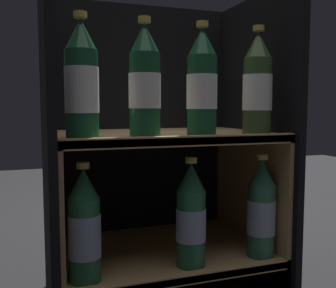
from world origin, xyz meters
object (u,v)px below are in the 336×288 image
bottle_upper_front_0 (82,83)px  bottle_lower_front_2 (261,211)px  bottle_upper_front_1 (145,84)px  bottle_lower_front_1 (191,218)px  bottle_lower_front_0 (84,229)px  bottle_upper_front_3 (257,86)px  bottle_upper_front_2 (202,85)px

bottle_upper_front_0 → bottle_lower_front_2: bearing=-0.0°
bottle_upper_front_1 → bottle_lower_front_1: size_ratio=1.00×
bottle_lower_front_0 → bottle_upper_front_3: bearing=0.0°
bottle_upper_front_0 → bottle_lower_front_1: size_ratio=1.00×
bottle_upper_front_2 → bottle_lower_front_2: 0.38m
bottle_upper_front_0 → bottle_upper_front_2: same height
bottle_upper_front_0 → bottle_upper_front_1: size_ratio=1.00×
bottle_lower_front_0 → bottle_lower_front_1: bearing=-0.0°
bottle_lower_front_2 → bottle_lower_front_0: bearing=180.0°
bottle_upper_front_1 → bottle_upper_front_2: size_ratio=1.00×
bottle_upper_front_2 → bottle_upper_front_0: bearing=180.0°
bottle_upper_front_3 → bottle_upper_front_1: bearing=-180.0°
bottle_upper_front_2 → bottle_lower_front_1: bottle_upper_front_2 is taller
bottle_lower_front_2 → bottle_lower_front_1: bearing=180.0°
bottle_upper_front_0 → bottle_upper_front_3: (0.46, 0.00, 0.00)m
bottle_upper_front_0 → bottle_upper_front_1: same height
bottle_upper_front_0 → bottle_lower_front_2: size_ratio=1.00×
bottle_upper_front_1 → bottle_lower_front_2: bearing=0.0°
bottle_upper_front_3 → bottle_lower_front_0: bottle_upper_front_3 is taller
bottle_lower_front_2 → bottle_upper_front_3: bearing=180.0°
bottle_upper_front_1 → bottle_lower_front_1: bearing=0.0°
bottle_lower_front_0 → bottle_lower_front_1: (0.27, -0.00, 0.00)m
bottle_upper_front_3 → bottle_lower_front_1: size_ratio=1.00×
bottle_upper_front_2 → bottle_lower_front_2: bottle_upper_front_2 is taller
bottle_upper_front_3 → bottle_lower_front_1: bearing=-180.0°
bottle_upper_front_0 → bottle_lower_front_1: 0.43m
bottle_upper_front_1 → bottle_upper_front_2: 0.15m
bottle_upper_front_1 → bottle_upper_front_3: 0.31m
bottle_upper_front_0 → bottle_upper_front_1: 0.15m
bottle_upper_front_3 → bottle_lower_front_2: (0.02, -0.00, -0.34)m
bottle_upper_front_1 → bottle_upper_front_3: same height
bottle_lower_front_2 → bottle_upper_front_1: bearing=-180.0°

